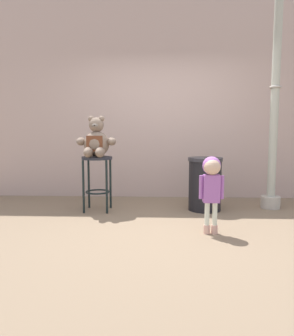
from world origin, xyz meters
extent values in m
plane|color=#7F6952|center=(0.00, 0.00, 0.00)|extent=(24.00, 24.00, 0.00)
cube|color=#BBA096|center=(0.00, 2.02, 1.79)|extent=(7.18, 0.30, 3.57)
cylinder|color=#24262D|center=(-0.91, 0.84, 0.77)|extent=(0.44, 0.44, 0.04)
cylinder|color=black|center=(-1.08, 0.68, 0.38)|extent=(0.03, 0.03, 0.75)
cylinder|color=black|center=(-0.75, 0.68, 0.38)|extent=(0.03, 0.03, 0.75)
cylinder|color=black|center=(-1.08, 1.01, 0.38)|extent=(0.03, 0.03, 0.75)
cylinder|color=black|center=(-0.75, 1.01, 0.38)|extent=(0.03, 0.03, 0.75)
torus|color=black|center=(-0.91, 0.84, 0.28)|extent=(0.35, 0.35, 0.02)
sphere|color=#7E6A59|center=(-0.91, 0.84, 0.97)|extent=(0.36, 0.36, 0.36)
cube|color=brown|center=(-0.91, 0.69, 0.98)|extent=(0.22, 0.03, 0.22)
sphere|color=#7E6A59|center=(-0.91, 0.84, 1.24)|extent=(0.21, 0.21, 0.21)
ellipsoid|color=slate|center=(-0.91, 0.75, 1.23)|extent=(0.09, 0.07, 0.06)
sphere|color=black|center=(-0.91, 0.73, 1.23)|extent=(0.02, 0.02, 0.02)
sphere|color=#7E6A59|center=(-0.99, 0.84, 1.33)|extent=(0.08, 0.08, 0.08)
sphere|color=#7E6A59|center=(-0.84, 0.84, 1.33)|extent=(0.08, 0.08, 0.08)
ellipsoid|color=#7E6A59|center=(-1.13, 0.82, 1.01)|extent=(0.13, 0.20, 0.11)
ellipsoid|color=#7E6A59|center=(-0.69, 0.82, 1.01)|extent=(0.13, 0.20, 0.11)
ellipsoid|color=#7E6A59|center=(-0.99, 0.67, 0.86)|extent=(0.12, 0.31, 0.14)
ellipsoid|color=#7E6A59|center=(-0.83, 0.67, 0.86)|extent=(0.12, 0.31, 0.14)
cylinder|color=#DEA997|center=(0.52, -0.17, 0.05)|extent=(0.07, 0.07, 0.10)
cylinder|color=silver|center=(0.52, -0.17, 0.23)|extent=(0.05, 0.05, 0.26)
cylinder|color=#DEA997|center=(0.61, -0.17, 0.05)|extent=(0.07, 0.07, 0.10)
cylinder|color=silver|center=(0.61, -0.17, 0.23)|extent=(0.05, 0.05, 0.26)
cube|color=#A05CAE|center=(0.57, -0.17, 0.51)|extent=(0.18, 0.10, 0.31)
cylinder|color=#A05CAE|center=(0.45, -0.17, 0.53)|extent=(0.04, 0.04, 0.26)
cylinder|color=#A05CAE|center=(0.68, -0.17, 0.53)|extent=(0.04, 0.04, 0.26)
sphere|color=#D8B293|center=(0.57, -0.17, 0.75)|extent=(0.19, 0.19, 0.19)
sphere|color=#A35DAD|center=(0.57, -0.14, 0.76)|extent=(0.20, 0.20, 0.20)
cylinder|color=black|center=(0.65, 0.94, 0.36)|extent=(0.47, 0.47, 0.72)
cylinder|color=#2D2D33|center=(0.65, 0.94, 0.75)|extent=(0.50, 0.50, 0.05)
cylinder|color=#B2AB9D|center=(1.66, 1.11, 0.09)|extent=(0.28, 0.28, 0.18)
cylinder|color=#ABAD9D|center=(1.66, 1.11, 1.64)|extent=(0.12, 0.12, 2.93)
torus|color=#ADA89E|center=(1.66, 1.11, 1.79)|extent=(0.17, 0.17, 0.04)
camera|label=1|loc=(0.00, -3.58, 1.10)|focal=33.24mm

